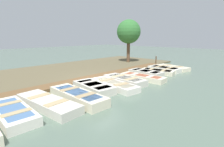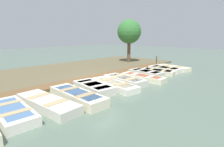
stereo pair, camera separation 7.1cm
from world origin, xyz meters
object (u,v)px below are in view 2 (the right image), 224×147
at_px(rowboat_1, 12,112).
at_px(rowboat_5, 114,85).
at_px(rowboat_7, 143,77).
at_px(park_tree_left, 129,32).
at_px(rowboat_4, 93,87).
at_px(rowboat_6, 125,80).
at_px(rowboat_8, 146,73).
at_px(rowboat_10, 165,69).
at_px(rowboat_2, 47,103).
at_px(rowboat_11, 173,68).
at_px(mooring_post_far, 156,60).
at_px(rowboat_9, 158,72).
at_px(rowboat_3, 77,96).

bearing_deg(rowboat_1, rowboat_5, 91.27).
height_order(rowboat_7, park_tree_left, park_tree_left).
height_order(rowboat_4, rowboat_6, rowboat_4).
relative_size(rowboat_8, rowboat_10, 0.95).
height_order(rowboat_2, rowboat_11, rowboat_2).
xyz_separation_m(rowboat_6, park_tree_left, (-5.27, 6.99, 3.25)).
bearing_deg(mooring_post_far, rowboat_2, -79.21).
xyz_separation_m(rowboat_4, rowboat_8, (-0.07, 5.35, -0.01)).
relative_size(rowboat_7, rowboat_10, 1.17).
distance_m(rowboat_2, mooring_post_far, 13.72).
bearing_deg(rowboat_4, park_tree_left, 125.03).
bearing_deg(rowboat_1, rowboat_9, 92.66).
distance_m(rowboat_11, mooring_post_far, 2.80).
bearing_deg(mooring_post_far, rowboat_6, -73.54).
bearing_deg(rowboat_3, rowboat_5, 95.45).
distance_m(rowboat_1, rowboat_3, 2.75).
xyz_separation_m(rowboat_11, mooring_post_far, (-2.46, 1.29, 0.32)).
relative_size(rowboat_5, rowboat_8, 1.32).
relative_size(rowboat_5, rowboat_9, 1.25).
height_order(rowboat_1, rowboat_5, rowboat_1).
bearing_deg(rowboat_5, rowboat_2, -82.63).
height_order(rowboat_5, rowboat_10, rowboat_10).
height_order(rowboat_6, rowboat_11, rowboat_6).
bearing_deg(rowboat_10, rowboat_11, 87.16).
distance_m(rowboat_4, rowboat_9, 6.67).
bearing_deg(mooring_post_far, park_tree_left, -158.03).
xyz_separation_m(rowboat_7, park_tree_left, (-5.62, 5.44, 3.28)).
relative_size(rowboat_7, rowboat_11, 1.02).
relative_size(rowboat_2, rowboat_8, 1.34).
xyz_separation_m(rowboat_9, rowboat_10, (-0.07, 1.35, 0.02)).
bearing_deg(park_tree_left, rowboat_2, -66.19).
xyz_separation_m(rowboat_1, rowboat_9, (-0.05, 10.86, -0.02)).
bearing_deg(rowboat_7, rowboat_5, -97.46).
relative_size(rowboat_4, rowboat_10, 1.00).
height_order(rowboat_6, rowboat_10, rowboat_6).
bearing_deg(rowboat_11, rowboat_3, -76.52).
distance_m(rowboat_10, park_tree_left, 6.32).
height_order(rowboat_9, rowboat_11, rowboat_9).
height_order(rowboat_1, mooring_post_far, mooring_post_far).
height_order(rowboat_1, park_tree_left, park_tree_left).
relative_size(rowboat_2, rowboat_11, 1.11).
height_order(rowboat_2, rowboat_9, rowboat_2).
bearing_deg(rowboat_2, rowboat_11, 85.49).
bearing_deg(rowboat_11, rowboat_5, -77.39).
relative_size(rowboat_6, rowboat_10, 1.09).
xyz_separation_m(rowboat_1, rowboat_8, (-0.30, 9.54, 0.02)).
xyz_separation_m(rowboat_9, park_tree_left, (-5.28, 2.81, 3.29)).
bearing_deg(rowboat_2, rowboat_5, 84.93).
bearing_deg(rowboat_10, rowboat_5, -85.73).
distance_m(rowboat_2, rowboat_5, 4.13).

